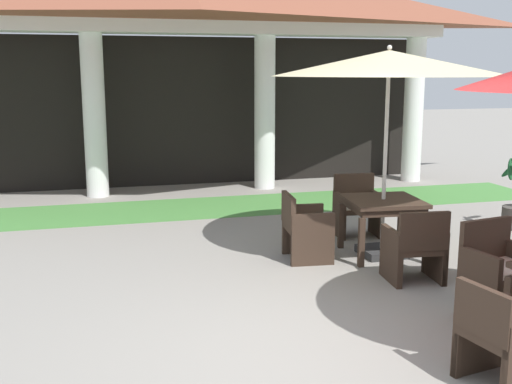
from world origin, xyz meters
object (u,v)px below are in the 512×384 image
Objects in this scene: patio_chair_near_foreground_west at (502,338)px; patio_chair_mid_left_north at (357,208)px; patio_chair_mid_left_west at (305,228)px; patio_chair_mid_left_south at (415,248)px; patio_umbrella_mid_left at (389,65)px; patio_chair_near_foreground_north at (498,272)px; patio_table_mid_left at (383,207)px.

patio_chair_mid_left_north is (0.78, 4.35, 0.02)m from patio_chair_near_foreground_west.
patio_chair_mid_left_south is at bearing 44.90° from patio_chair_mid_left_west.
patio_umbrella_mid_left is 2.26m from patio_chair_mid_left_south.
patio_chair_near_foreground_north is 2.51m from patio_chair_mid_left_west.
patio_umbrella_mid_left reaches higher than patio_chair_mid_left_west.
patio_chair_mid_left_west is (-1.02, 0.10, -2.00)m from patio_umbrella_mid_left.
patio_chair_mid_left_west is (-1.21, 2.20, -0.03)m from patio_chair_near_foreground_north.
patio_chair_near_foreground_west is 4.42m from patio_chair_mid_left_north.
patio_table_mid_left is 1.18× the size of patio_chair_mid_left_south.
patio_chair_mid_left_south is 1.01× the size of patio_chair_mid_left_west.
patio_chair_near_foreground_north reaches higher than patio_chair_mid_left_south.
patio_chair_mid_left_north is at bearing 90.00° from patio_chair_mid_left_south.
patio_chair_mid_left_north is at bearing 84.15° from patio_umbrella_mid_left.
patio_chair_near_foreground_west is 0.97× the size of patio_chair_mid_left_west.
patio_chair_mid_left_south is at bearing -84.65° from patio_chair_near_foreground_north.
patio_chair_mid_left_west is (-1.12, -0.92, -0.00)m from patio_chair_mid_left_north.
patio_umbrella_mid_left is (0.00, 0.00, 1.77)m from patio_table_mid_left.
patio_umbrella_mid_left is (-0.19, 2.09, 1.98)m from patio_chair_near_foreground_north.
patio_table_mid_left is at bearing 90.00° from patio_chair_mid_left_north.
patio_chair_near_foreground_west is at bearing 45.18° from patio_chair_near_foreground_north.
patio_chair_mid_left_west is at bearing 174.15° from patio_table_mid_left.
patio_table_mid_left is 1.77m from patio_umbrella_mid_left.
patio_chair_near_foreground_west is 0.93× the size of patio_chair_mid_left_north.
patio_umbrella_mid_left reaches higher than patio_chair_mid_left_north.
patio_chair_mid_left_north is (0.10, 1.02, -2.00)m from patio_umbrella_mid_left.
patio_chair_mid_left_west is (-0.34, 3.43, 0.02)m from patio_chair_near_foreground_west.
patio_chair_near_foreground_west is 3.95m from patio_umbrella_mid_left.
patio_chair_mid_left_south is 2.05m from patio_chair_mid_left_north.
patio_chair_near_foreground_north reaches higher than patio_chair_mid_left_west.
patio_chair_mid_left_south is (0.57, 2.31, 0.00)m from patio_chair_near_foreground_west.
patio_chair_near_foreground_west is 3.41m from patio_table_mid_left.
patio_chair_near_foreground_north is at bearing -68.87° from patio_chair_mid_left_south.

